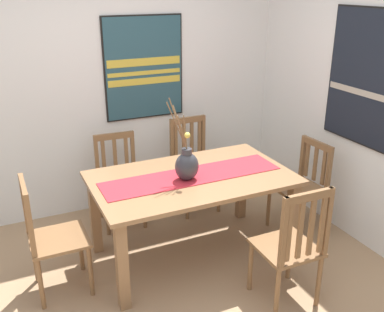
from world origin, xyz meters
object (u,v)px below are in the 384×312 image
Objects in this scene: chair_4 at (292,245)px; chair_2 at (50,236)px; chair_1 at (193,163)px; chair_3 at (119,178)px; painting_on_back_wall at (144,68)px; painting_on_side_wall at (363,77)px; dining_table at (192,188)px; chair_0 at (302,185)px; centerpiece_vase at (187,165)px.

chair_2 is at bearing 150.36° from chair_4.
chair_3 is at bearing 178.81° from chair_1.
chair_1 is at bearing -46.68° from painting_on_back_wall.
painting_on_side_wall is (1.87, -1.09, 1.02)m from chair_3.
chair_4 is (0.38, -0.87, -0.15)m from dining_table.
chair_4 reaches higher than dining_table.
chair_3 is at bearing 149.78° from painting_on_side_wall.
chair_0 is (1.13, -0.03, -0.18)m from dining_table.
chair_4 reaches higher than chair_3.
painting_on_side_wall is (1.55, -0.19, 0.60)m from centerpiece_vase.
chair_2 is at bearing 177.14° from centerpiece_vase.
chair_0 is 0.90× the size of chair_4.
painting_on_side_wall is at bearing -9.11° from dining_table.
chair_1 is 1.71m from chair_4.
painting_on_side_wall is (1.11, 0.63, 0.99)m from chair_4.
chair_1 is 0.98× the size of chair_4.
chair_0 is 1.13m from chair_1.
chair_0 is 0.92× the size of chair_1.
centerpiece_vase reaches higher than chair_0.
chair_2 is 1.14m from chair_3.
centerpiece_vase is (-0.07, -0.05, 0.24)m from dining_table.
dining_table is 1.72× the size of chair_1.
centerpiece_vase is 1.17m from chair_2.
chair_0 is 1.00× the size of chair_3.
centerpiece_vase is at bearing -179.04° from chair_0.
chair_0 reaches higher than dining_table.
painting_on_side_wall reaches higher than chair_4.
painting_on_back_wall is at bearing 45.51° from chair_2.
chair_1 is 1.08× the size of chair_3.
painting_on_side_wall is at bearing -7.02° from centerpiece_vase.
centerpiece_vase is 0.59× the size of painting_on_side_wall.
chair_1 is (-0.73, 0.86, 0.03)m from chair_0.
painting_on_back_wall is at bearing 99.38° from chair_4.
painting_on_side_wall is at bearing -44.70° from chair_1.
chair_3 is (-0.32, 0.90, -0.42)m from centerpiece_vase.
painting_on_side_wall is (1.49, -0.24, 0.84)m from dining_table.
centerpiece_vase is 0.77× the size of chair_0.
dining_table is at bearing -115.66° from chair_1.
chair_3 reaches higher than chair_0.
dining_table is at bearing 178.64° from chair_0.
chair_1 is 1.83m from painting_on_side_wall.
centerpiece_vase reaches higher than chair_1.
chair_3 is at bearing 149.89° from chair_0.
chair_4 is at bearing -150.32° from painting_on_side_wall.
chair_3 reaches higher than dining_table.
chair_0 is at bearing -1.36° from dining_table.
painting_on_back_wall reaches higher than chair_2.
chair_1 is 0.83× the size of painting_on_side_wall.
chair_2 reaches higher than dining_table.
dining_table is 1.42× the size of painting_on_side_wall.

